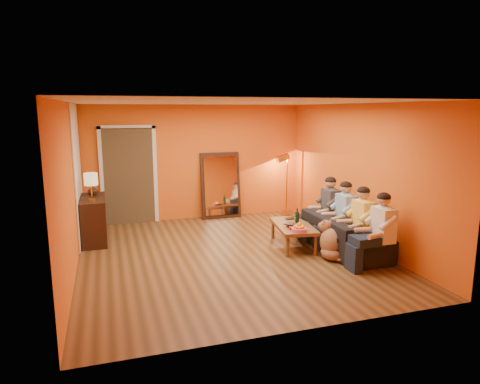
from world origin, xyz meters
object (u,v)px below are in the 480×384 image
object	(u,v)px
sideboard	(94,219)
person_mid_left	(363,222)
floor_lamp	(287,185)
person_far_right	(330,208)
tumbler	(297,220)
coffee_table	(293,235)
vase	(93,190)
person_mid_right	(346,215)
table_lamp	(91,187)
wine_bottle	(297,217)
sofa	(341,233)
person_far_left	(383,231)
dog	(331,239)
laptop	(294,218)
mirror_frame	(221,185)

from	to	relation	value
sideboard	person_mid_left	size ratio (longest dim) A/B	0.97
floor_lamp	person_far_right	bearing A→B (deg)	-87.71
tumbler	coffee_table	bearing A→B (deg)	-135.00
vase	coffee_table	bearing A→B (deg)	-26.19
person_mid_right	vase	xyz separation A→B (m)	(-4.37, 2.02, 0.34)
table_lamp	wine_bottle	bearing A→B (deg)	-18.95
sofa	person_far_left	world-z (taller)	person_far_left
person_far_right	floor_lamp	bearing A→B (deg)	90.85
vase	wine_bottle	bearing A→B (deg)	-26.52
floor_lamp	tumbler	size ratio (longest dim) A/B	14.54
floor_lamp	vase	world-z (taller)	floor_lamp
sofa	person_far_right	world-z (taller)	person_far_right
table_lamp	wine_bottle	world-z (taller)	table_lamp
table_lamp	dog	xyz separation A→B (m)	(3.82, -1.96, -0.77)
dog	tumbler	xyz separation A→B (m)	(-0.21, 0.91, 0.13)
dog	tumbler	world-z (taller)	dog
table_lamp	vase	distance (m)	0.57
sofa	laptop	world-z (taller)	sofa
tumbler	person_mid_left	bearing A→B (deg)	-51.97
table_lamp	coffee_table	xyz separation A→B (m)	(3.48, -1.16, -0.90)
sideboard	dog	distance (m)	4.43
mirror_frame	tumbler	xyz separation A→B (m)	(0.81, -2.42, -0.29)
dog	wine_bottle	distance (m)	0.83
person_mid_left	sideboard	bearing A→B (deg)	151.99
sideboard	wine_bottle	size ratio (longest dim) A/B	3.81
table_lamp	person_far_left	xyz separation A→B (m)	(4.37, -2.57, -0.49)
sofa	dog	world-z (taller)	dog
coffee_table	person_mid_left	distance (m)	1.30
dog	floor_lamp	bearing A→B (deg)	64.21
coffee_table	person_mid_right	bearing A→B (deg)	-10.48
floor_lamp	person_mid_right	distance (m)	2.58
table_lamp	person_mid_right	distance (m)	4.64
floor_lamp	person_mid_left	world-z (taller)	floor_lamp
table_lamp	person_mid_right	world-z (taller)	table_lamp
person_mid_right	person_far_left	bearing A→B (deg)	-90.00
laptop	person_mid_left	bearing A→B (deg)	-67.32
person_far_right	vase	distance (m)	4.62
sofa	person_far_left	bearing A→B (deg)	-172.59
mirror_frame	sideboard	bearing A→B (deg)	-158.84
coffee_table	tumbler	bearing A→B (deg)	53.85
sideboard	vase	size ratio (longest dim) A/B	5.80
person_far_left	floor_lamp	bearing A→B (deg)	90.47
sideboard	table_lamp	size ratio (longest dim) A/B	2.31
mirror_frame	sideboard	size ratio (longest dim) A/B	1.29
mirror_frame	person_mid_right	world-z (taller)	mirror_frame
table_lamp	wine_bottle	size ratio (longest dim) A/B	1.65
person_far_left	person_mid_left	distance (m)	0.55
sideboard	dog	bearing A→B (deg)	-30.59
person_far_left	person_mid_right	world-z (taller)	same
tumbler	dog	bearing A→B (deg)	-76.84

